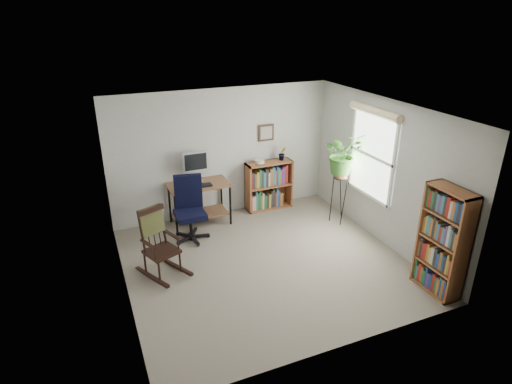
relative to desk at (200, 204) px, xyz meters
name	(u,v)px	position (x,y,z in m)	size (l,w,h in m)	color
floor	(266,263)	(0.57, -1.70, -0.39)	(4.20, 4.00, 0.00)	gray
ceiling	(268,111)	(0.57, -1.70, 2.01)	(4.20, 4.00, 0.00)	silver
wall_back	(223,153)	(0.57, 0.30, 0.81)	(4.20, 0.00, 2.40)	#B0B0AC
wall_front	(343,261)	(0.57, -3.70, 0.81)	(4.20, 0.00, 2.40)	#B0B0AC
wall_left	(118,218)	(-1.53, -1.70, 0.81)	(0.00, 4.00, 2.40)	#B0B0AC
wall_right	(384,173)	(2.67, -1.70, 0.81)	(0.00, 4.00, 2.40)	#B0B0AC
window	(372,156)	(2.63, -1.40, 1.01)	(0.12, 1.20, 1.50)	white
desk	(200,204)	(0.00, 0.00, 0.00)	(1.09, 0.60, 0.78)	brown
monitor	(196,167)	(0.00, 0.14, 0.67)	(0.46, 0.16, 0.56)	silver
keyboard	(201,186)	(0.00, -0.12, 0.40)	(0.40, 0.15, 0.03)	black
office_chair	(190,210)	(-0.31, -0.52, 0.17)	(0.61, 0.61, 1.13)	black
rocking_chair	(161,243)	(-0.97, -1.37, 0.13)	(0.54, 0.91, 1.05)	black
low_bookshelf	(269,185)	(1.44, 0.12, 0.09)	(0.91, 0.30, 0.96)	brown
tall_bookshelf	(443,242)	(2.49, -3.26, 0.39)	(0.29, 0.68, 1.55)	brown
plant_stand	(339,196)	(2.37, -0.93, 0.13)	(0.29, 0.29, 1.04)	black
spider_plant	(344,134)	(2.37, -0.93, 1.30)	(1.69, 1.88, 1.46)	#377027
potted_plant_small	(282,157)	(1.72, 0.13, 0.63)	(0.13, 0.24, 0.11)	#377027
framed_picture	(266,133)	(1.44, 0.27, 1.11)	(0.32, 0.04, 0.32)	black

